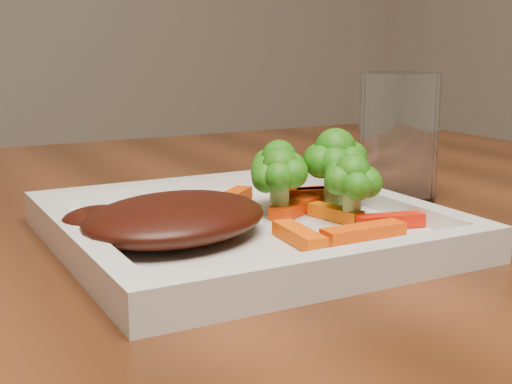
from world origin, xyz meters
name	(u,v)px	position (x,y,z in m)	size (l,w,h in m)	color
plate	(244,233)	(0.08, -0.27, 0.76)	(0.27, 0.27, 0.01)	silver
steak	(176,218)	(0.02, -0.28, 0.78)	(0.14, 0.11, 0.03)	#390F08
broccoli_0	(279,167)	(0.13, -0.23, 0.80)	(0.05, 0.05, 0.07)	#126310
broccoli_1	(335,170)	(0.17, -0.26, 0.79)	(0.06, 0.06, 0.06)	#116711
broccoli_2	(352,186)	(0.16, -0.30, 0.79)	(0.05, 0.05, 0.06)	#347313
broccoli_3	(280,179)	(0.12, -0.26, 0.79)	(0.05, 0.05, 0.06)	#1C7513
carrot_0	(364,232)	(0.14, -0.34, 0.77)	(0.06, 0.02, 0.01)	#E64203
carrot_1	(390,221)	(0.18, -0.33, 0.77)	(0.05, 0.01, 0.01)	red
carrot_2	(299,236)	(0.09, -0.33, 0.77)	(0.06, 0.02, 0.01)	#ED5003
carrot_3	(326,193)	(0.19, -0.22, 0.77)	(0.05, 0.01, 0.01)	#F23903
carrot_4	(233,197)	(0.11, -0.20, 0.77)	(0.05, 0.01, 0.01)	#DC3F03
carrot_5	(336,213)	(0.15, -0.29, 0.77)	(0.05, 0.01, 0.01)	#DF5A03
carrot_6	(296,207)	(0.14, -0.26, 0.77)	(0.06, 0.02, 0.01)	red
drinking_glass	(398,138)	(0.27, -0.22, 0.81)	(0.07, 0.07, 0.12)	silver
carrot_7	(315,193)	(0.18, -0.22, 0.77)	(0.05, 0.01, 0.01)	red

